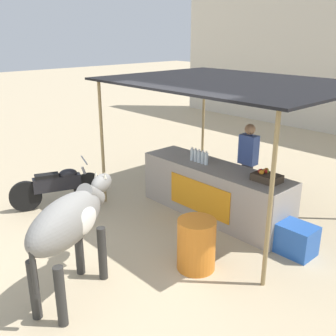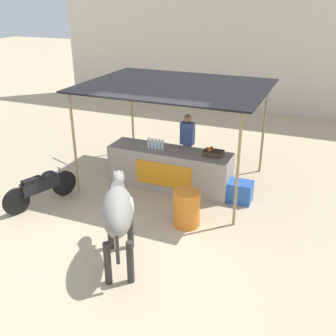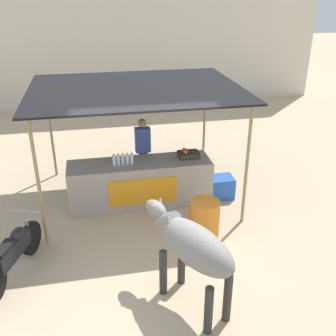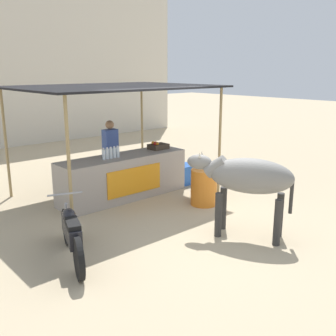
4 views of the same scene
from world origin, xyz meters
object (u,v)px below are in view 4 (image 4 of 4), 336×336
at_px(cow, 247,178).
at_px(motorcycle_parked, 72,233).
at_px(water_barrel, 204,187).
at_px(stall_counter, 124,177).
at_px(vendor_behind_counter, 111,154).
at_px(fruit_crate, 158,146).
at_px(cooler_box, 183,174).

relative_size(cow, motorcycle_parked, 1.04).
bearing_deg(water_barrel, stall_counter, 123.23).
distance_m(stall_counter, water_barrel, 1.81).
bearing_deg(vendor_behind_counter, cow, -87.58).
height_order(fruit_crate, water_barrel, fruit_crate).
bearing_deg(cooler_box, vendor_behind_counter, 151.62).
distance_m(stall_counter, motorcycle_parked, 3.00).
bearing_deg(cooler_box, motorcycle_parked, -155.91).
xyz_separation_m(stall_counter, cow, (0.33, -3.10, 0.55)).
bearing_deg(cooler_box, cow, -115.16).
relative_size(vendor_behind_counter, cow, 0.93).
bearing_deg(motorcycle_parked, cow, -24.16).
height_order(stall_counter, fruit_crate, fruit_crate).
bearing_deg(fruit_crate, vendor_behind_counter, 141.58).
distance_m(stall_counter, vendor_behind_counter, 0.86).
distance_m(fruit_crate, vendor_behind_counter, 1.14).
bearing_deg(stall_counter, fruit_crate, 3.10).
xyz_separation_m(cooler_box, cow, (-1.41, -3.00, 0.79)).
bearing_deg(motorcycle_parked, stall_counter, 39.55).
bearing_deg(fruit_crate, cooler_box, -12.47).
xyz_separation_m(fruit_crate, cow, (-0.71, -3.16, 0.00)).
distance_m(stall_counter, cow, 3.17).
distance_m(cooler_box, cow, 3.41).
relative_size(water_barrel, motorcycle_parked, 0.44).
distance_m(water_barrel, motorcycle_parked, 3.33).
xyz_separation_m(water_barrel, motorcycle_parked, (-3.31, -0.40, 0.05)).
bearing_deg(vendor_behind_counter, fruit_crate, -38.42).
relative_size(vendor_behind_counter, cooler_box, 2.75).
relative_size(fruit_crate, vendor_behind_counter, 0.27).
bearing_deg(stall_counter, water_barrel, -56.77).
xyz_separation_m(fruit_crate, cooler_box, (0.70, -0.15, -0.79)).
bearing_deg(vendor_behind_counter, water_barrel, -70.09).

